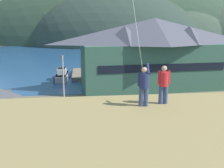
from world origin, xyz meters
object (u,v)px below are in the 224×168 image
at_px(harbor_lodge, 154,51).
at_px(wharf_dock, 81,74).
at_px(moored_boat_outer_mooring, 98,72).
at_px(moored_boat_wharfside, 62,76).
at_px(parking_light_pole, 63,80).
at_px(parked_car_corner_spot, 133,115).
at_px(person_kite_flyer, 144,85).
at_px(person_companion, 164,84).
at_px(parked_car_mid_row_center, 84,117).
at_px(parked_car_mid_row_far, 186,112).
at_px(moored_boat_inner_slip, 62,76).
at_px(parked_car_front_row_end, 29,138).

height_order(harbor_lodge, wharf_dock, harbor_lodge).
bearing_deg(moored_boat_outer_mooring, moored_boat_wharfside, -156.54).
xyz_separation_m(harbor_lodge, parking_light_pole, (-13.18, -10.60, -1.89)).
bearing_deg(parked_car_corner_spot, person_kite_flyer, -99.39).
relative_size(moored_boat_wharfside, person_companion, 3.71).
xyz_separation_m(parked_car_corner_spot, parking_light_pole, (-7.05, 4.86, 2.74)).
relative_size(moored_boat_wharfside, parked_car_mid_row_center, 1.52).
xyz_separation_m(moored_boat_outer_mooring, person_companion, (0.61, -39.05, 6.59)).
bearing_deg(person_kite_flyer, parking_light_pole, 104.70).
xyz_separation_m(parked_car_mid_row_far, parked_car_corner_spot, (-5.59, -0.25, 0.00)).
bearing_deg(wharf_dock, parking_light_pole, -94.93).
bearing_deg(wharf_dock, parked_car_mid_row_center, -89.26).
bearing_deg(harbor_lodge, moored_boat_outer_mooring, 127.78).
bearing_deg(moored_boat_inner_slip, wharf_dock, 41.16).
bearing_deg(moored_boat_inner_slip, parked_car_mid_row_center, -81.03).
bearing_deg(parking_light_pole, parked_car_mid_row_far, -20.05).
bearing_deg(person_kite_flyer, moored_boat_wharfside, 99.91).
bearing_deg(wharf_dock, parked_car_corner_spot, -78.60).
distance_m(wharf_dock, person_companion, 39.99).
distance_m(moored_boat_outer_mooring, parked_car_front_row_end, 31.04).
bearing_deg(harbor_lodge, parked_car_front_row_end, -127.78).
xyz_separation_m(moored_boat_wharfside, person_companion, (7.33, -36.13, 6.59)).
bearing_deg(moored_boat_outer_mooring, wharf_dock, 177.68).
xyz_separation_m(wharf_dock, parked_car_corner_spot, (5.23, -25.93, 0.71)).
distance_m(parking_light_pole, person_companion, 19.34).
height_order(wharf_dock, person_companion, person_companion).
height_order(moored_boat_wharfside, moored_boat_inner_slip, same).
height_order(parked_car_front_row_end, parking_light_pole, parking_light_pole).
bearing_deg(parked_car_mid_row_far, wharf_dock, 112.84).
xyz_separation_m(moored_boat_outer_mooring, parked_car_mid_row_far, (7.46, -25.55, 0.34)).
bearing_deg(moored_boat_inner_slip, harbor_lodge, -27.25).
height_order(moored_boat_inner_slip, parked_car_front_row_end, moored_boat_inner_slip).
bearing_deg(parked_car_mid_row_center, parked_car_front_row_end, -135.88).
relative_size(parked_car_mid_row_center, parked_car_mid_row_far, 0.99).
height_order(moored_boat_wharfside, moored_boat_outer_mooring, same).
distance_m(parked_car_corner_spot, parking_light_pole, 8.99).
xyz_separation_m(wharf_dock, moored_boat_wharfside, (-3.36, -3.05, 0.37)).
distance_m(moored_boat_inner_slip, parking_light_pole, 18.49).
relative_size(wharf_dock, parked_car_mid_row_center, 2.42).
bearing_deg(parking_light_pole, harbor_lodge, 38.80).
bearing_deg(moored_boat_wharfside, person_companion, -78.54).
bearing_deg(moored_boat_inner_slip, person_companion, -78.64).
bearing_deg(moored_boat_outer_mooring, person_companion, -89.11).
bearing_deg(person_kite_flyer, parked_car_front_row_end, 127.45).
relative_size(parked_car_front_row_end, person_kite_flyer, 2.28).
relative_size(parked_car_front_row_end, parked_car_mid_row_far, 0.98).
bearing_deg(parked_car_mid_row_far, person_companion, -116.91).
height_order(harbor_lodge, person_companion, harbor_lodge).
relative_size(parked_car_mid_row_center, person_kite_flyer, 2.29).
relative_size(moored_boat_wharfside, moored_boat_outer_mooring, 0.99).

